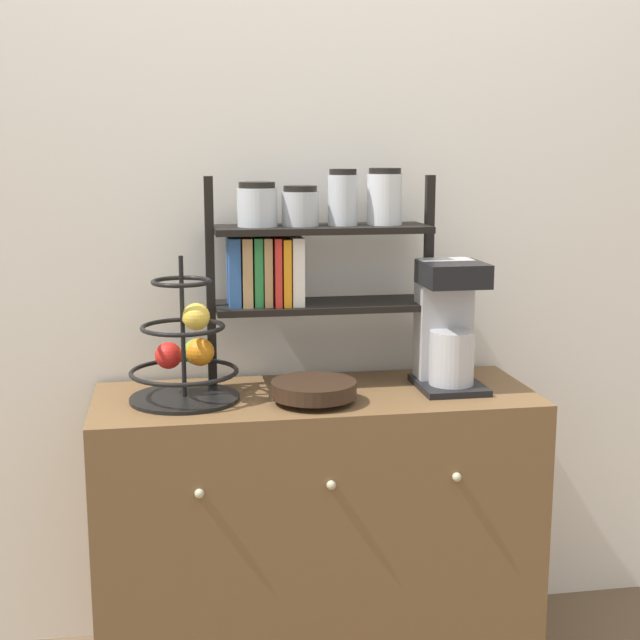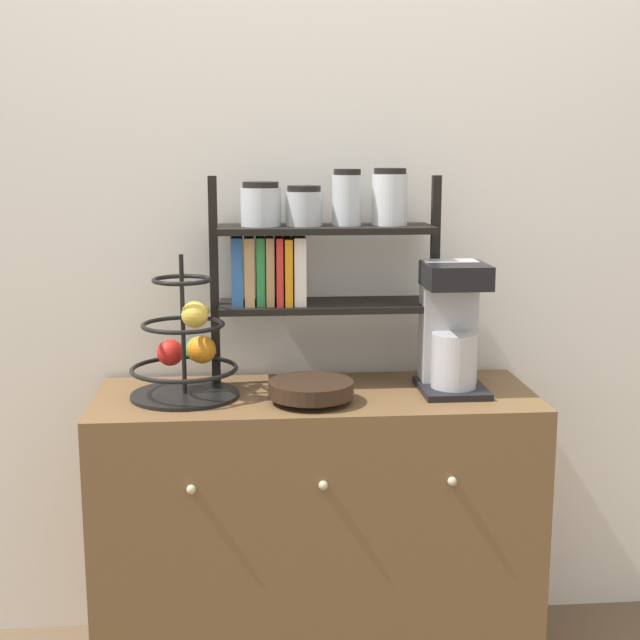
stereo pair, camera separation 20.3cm
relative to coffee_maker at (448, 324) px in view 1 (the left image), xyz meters
name	(u,v)px [view 1 (the left image)]	position (x,y,z in m)	size (l,w,h in m)	color
wall_back	(300,199)	(-0.37, 0.25, 0.33)	(7.00, 0.05, 2.60)	silver
sideboard	(316,530)	(-0.37, -0.01, -0.57)	(1.19, 0.46, 0.79)	brown
coffee_maker	(448,324)	(0.00, 0.00, 0.00)	(0.18, 0.22, 0.35)	black
fruit_stand	(187,353)	(-0.72, 0.00, -0.05)	(0.29, 0.29, 0.38)	black
wooden_bowl	(314,390)	(-0.39, -0.10, -0.14)	(0.22, 0.22, 0.06)	black
shelf_hutch	(305,246)	(-0.38, 0.11, 0.21)	(0.64, 0.20, 0.60)	black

